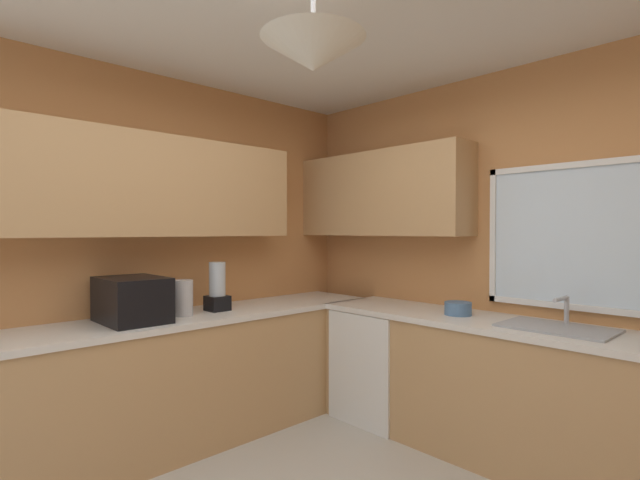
{
  "coord_description": "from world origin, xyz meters",
  "views": [
    {
      "loc": [
        1.44,
        -1.33,
        1.49
      ],
      "look_at": [
        -0.65,
        0.66,
        1.43
      ],
      "focal_mm": 26.38,
      "sensor_mm": 36.0,
      "label": 1
    }
  ],
  "objects_px": {
    "kettle": "(183,298)",
    "bowl": "(458,308)",
    "dishwasher": "(382,363)",
    "microwave": "(132,300)",
    "sink_assembly": "(557,327)",
    "blender_appliance": "(217,289)"
  },
  "relations": [
    {
      "from": "dishwasher",
      "to": "microwave",
      "type": "distance_m",
      "value": 1.95
    },
    {
      "from": "microwave",
      "to": "sink_assembly",
      "type": "height_order",
      "value": "microwave"
    },
    {
      "from": "kettle",
      "to": "sink_assembly",
      "type": "xyz_separation_m",
      "value": [
        1.96,
        1.42,
        -0.11
      ]
    },
    {
      "from": "kettle",
      "to": "sink_assembly",
      "type": "bearing_deg",
      "value": 36.01
    },
    {
      "from": "kettle",
      "to": "bowl",
      "type": "height_order",
      "value": "kettle"
    },
    {
      "from": "dishwasher",
      "to": "microwave",
      "type": "xyz_separation_m",
      "value": [
        -0.66,
        -1.73,
        0.62
      ]
    },
    {
      "from": "dishwasher",
      "to": "bowl",
      "type": "bearing_deg",
      "value": 2.61
    },
    {
      "from": "sink_assembly",
      "to": "blender_appliance",
      "type": "height_order",
      "value": "blender_appliance"
    },
    {
      "from": "microwave",
      "to": "bowl",
      "type": "distance_m",
      "value": 2.2
    },
    {
      "from": "kettle",
      "to": "blender_appliance",
      "type": "relative_size",
      "value": 0.69
    },
    {
      "from": "dishwasher",
      "to": "blender_appliance",
      "type": "distance_m",
      "value": 1.43
    },
    {
      "from": "blender_appliance",
      "to": "bowl",
      "type": "bearing_deg",
      "value": 40.66
    },
    {
      "from": "sink_assembly",
      "to": "microwave",
      "type": "bearing_deg",
      "value": -138.17
    },
    {
      "from": "microwave",
      "to": "kettle",
      "type": "distance_m",
      "value": 0.35
    },
    {
      "from": "sink_assembly",
      "to": "bowl",
      "type": "bearing_deg",
      "value": -179.45
    },
    {
      "from": "dishwasher",
      "to": "blender_appliance",
      "type": "height_order",
      "value": "blender_appliance"
    },
    {
      "from": "kettle",
      "to": "microwave",
      "type": "bearing_deg",
      "value": -93.3
    },
    {
      "from": "kettle",
      "to": "bowl",
      "type": "relative_size",
      "value": 1.33
    },
    {
      "from": "sink_assembly",
      "to": "blender_appliance",
      "type": "relative_size",
      "value": 1.72
    },
    {
      "from": "kettle",
      "to": "dishwasher",
      "type": "bearing_deg",
      "value": 65.2
    },
    {
      "from": "bowl",
      "to": "blender_appliance",
      "type": "height_order",
      "value": "blender_appliance"
    },
    {
      "from": "microwave",
      "to": "bowl",
      "type": "relative_size",
      "value": 2.57
    }
  ]
}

